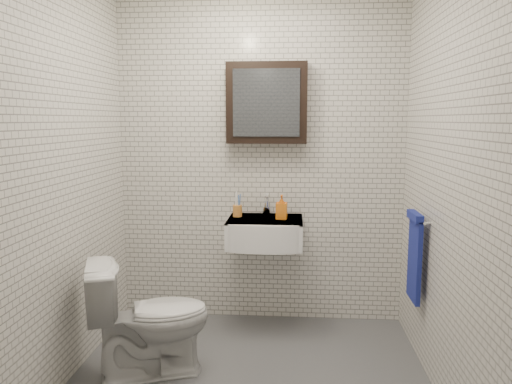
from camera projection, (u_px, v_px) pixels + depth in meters
ground at (249, 378)px, 3.06m from camera, size 2.20×2.00×0.01m
room_shell at (249, 139)px, 2.85m from camera, size 2.22×2.02×2.51m
washbasin at (265, 232)px, 3.67m from camera, size 0.55×0.50×0.20m
faucet at (266, 206)px, 3.84m from camera, size 0.06×0.20×0.15m
mirror_cabinet at (267, 103)px, 3.72m from camera, size 0.60×0.15×0.60m
towel_rail at (415, 253)px, 3.22m from camera, size 0.09×0.30×0.58m
toothbrush_cup at (237, 210)px, 3.77m from camera, size 0.07×0.07×0.19m
soap_bottle at (282, 207)px, 3.68m from camera, size 0.09×0.09×0.18m
toilet at (150, 318)px, 3.07m from camera, size 0.82×0.63×0.74m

